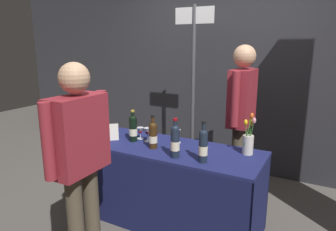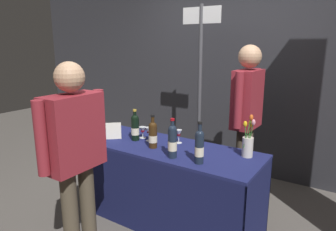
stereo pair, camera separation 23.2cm
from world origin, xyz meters
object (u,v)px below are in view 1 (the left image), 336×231
wine_glass_mid (140,131)px  taster_foreground_right (79,151)px  tasting_table (168,171)px  wine_glass_near_taster (178,133)px  featured_wine_bottle (203,145)px  vendor_presenter (241,110)px  flower_vase (248,141)px  booth_signpost (193,78)px  wine_glass_near_vendor (147,131)px  display_bottle_0 (93,127)px

wine_glass_mid → taster_foreground_right: size_ratio=0.07×
wine_glass_mid → tasting_table: bearing=-13.5°
wine_glass_near_taster → featured_wine_bottle: bearing=-40.4°
wine_glass_mid → vendor_presenter: bearing=39.4°
flower_vase → taster_foreground_right: size_ratio=0.24×
wine_glass_near_taster → vendor_presenter: (0.44, 0.62, 0.16)m
wine_glass_near_taster → booth_signpost: (-0.20, 0.79, 0.44)m
flower_vase → booth_signpost: size_ratio=0.17×
wine_glass_near_taster → booth_signpost: 0.93m
booth_signpost → wine_glass_near_vendor: bearing=-95.1°
wine_glass_near_vendor → wine_glass_near_taster: 0.30m
featured_wine_bottle → vendor_presenter: bearing=87.7°
display_bottle_0 → booth_signpost: size_ratio=0.14×
display_bottle_0 → wine_glass_near_taster: (0.78, 0.31, -0.04)m
wine_glass_mid → wine_glass_near_vendor: bearing=-20.1°
wine_glass_near_vendor → wine_glass_mid: bearing=159.9°
wine_glass_mid → vendor_presenter: (0.83, 0.68, 0.17)m
wine_glass_mid → taster_foreground_right: (0.10, -0.93, 0.10)m
wine_glass_mid → wine_glass_near_taster: size_ratio=0.88×
display_bottle_0 → flower_vase: flower_vase is taller
featured_wine_bottle → flower_vase: (0.27, 0.35, -0.02)m
tasting_table → vendor_presenter: vendor_presenter is taller
wine_glass_near_vendor → taster_foreground_right: bearing=-90.7°
vendor_presenter → booth_signpost: bearing=-104.4°
featured_wine_bottle → vendor_presenter: vendor_presenter is taller
wine_glass_mid → taster_foreground_right: 0.94m
tasting_table → taster_foreground_right: 0.98m
featured_wine_bottle → flower_vase: bearing=52.4°
wine_glass_near_taster → taster_foreground_right: bearing=-106.2°
tasting_table → wine_glass_mid: bearing=166.5°
wine_glass_near_vendor → vendor_presenter: (0.72, 0.72, 0.15)m
display_bottle_0 → taster_foreground_right: bearing=-54.5°
display_bottle_0 → vendor_presenter: vendor_presenter is taller
display_bottle_0 → taster_foreground_right: 0.85m
vendor_presenter → wine_glass_mid: bearing=-49.8°
vendor_presenter → taster_foreground_right: size_ratio=1.07×
vendor_presenter → taster_foreground_right: 1.77m
wine_glass_near_vendor → booth_signpost: bearing=84.9°
taster_foreground_right → booth_signpost: 1.82m
taster_foreground_right → booth_signpost: booth_signpost is taller
tasting_table → featured_wine_bottle: size_ratio=5.06×
wine_glass_near_vendor → vendor_presenter: bearing=45.1°
wine_glass_near_vendor → booth_signpost: size_ratio=0.06×
wine_glass_near_vendor → vendor_presenter: size_ratio=0.08×
tasting_table → taster_foreground_right: (-0.27, -0.84, 0.42)m
display_bottle_0 → wine_glass_near_vendor: bearing=22.1°
tasting_table → wine_glass_near_vendor: wine_glass_near_vendor is taller
wine_glass_near_vendor → wine_glass_mid: 0.12m
vendor_presenter → taster_foreground_right: bearing=-23.6°
featured_wine_bottle → wine_glass_near_vendor: (-0.68, 0.24, -0.04)m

